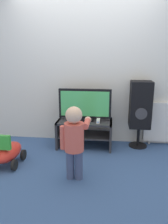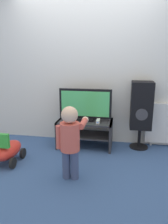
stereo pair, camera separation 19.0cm
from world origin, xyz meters
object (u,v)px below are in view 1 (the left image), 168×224
(remote_primary, at_px, (69,121))
(ride_on_toy, at_px, (9,152))
(radiator, at_px, (166,122))
(television, at_px, (85,105))
(speaker_tower, at_px, (140,106))
(game_console, at_px, (98,121))
(child, at_px, (74,137))

(remote_primary, relative_size, ride_on_toy, 0.24)
(remote_primary, height_order, radiator, radiator)
(television, xyz_separation_m, ride_on_toy, (-0.99, -0.79, -0.53))
(remote_primary, height_order, speaker_tower, speaker_tower)
(radiator, bearing_deg, game_console, -163.32)
(ride_on_toy, height_order, radiator, radiator)
(game_console, distance_m, ride_on_toy, 1.43)
(television, relative_size, speaker_tower, 0.78)
(radiator, bearing_deg, television, -170.51)
(television, relative_size, game_console, 5.60)
(child, xyz_separation_m, speaker_tower, (0.91, 1.12, 0.16))
(child, height_order, ride_on_toy, child)
(game_console, xyz_separation_m, ride_on_toy, (-1.22, -0.68, -0.30))
(game_console, bearing_deg, radiator, 16.68)
(game_console, height_order, ride_on_toy, game_console)
(radiator, bearing_deg, speaker_tower, -163.30)
(remote_primary, height_order, child, child)
(ride_on_toy, bearing_deg, radiator, 23.38)
(game_console, height_order, child, child)
(child, bearing_deg, television, 89.70)
(television, height_order, ride_on_toy, television)
(remote_primary, bearing_deg, game_console, 1.74)
(speaker_tower, bearing_deg, ride_on_toy, -155.06)
(television, xyz_separation_m, speaker_tower, (0.90, 0.09, -0.01))
(speaker_tower, bearing_deg, game_console, -163.33)
(game_console, xyz_separation_m, radiator, (1.14, 0.34, -0.09))
(game_console, distance_m, speaker_tower, 0.74)
(child, height_order, speaker_tower, speaker_tower)
(television, bearing_deg, remote_primary, -151.85)
(television, distance_m, child, 1.04)
(child, bearing_deg, speaker_tower, 50.90)
(game_console, bearing_deg, ride_on_toy, -150.91)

